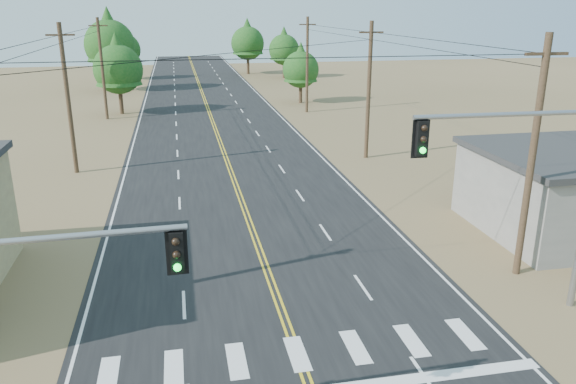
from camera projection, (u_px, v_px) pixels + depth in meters
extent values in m
cube|color=black|center=(231.00, 172.00, 38.98)|extent=(15.00, 200.00, 0.02)
cylinder|color=#4C3826|center=(68.00, 100.00, 37.35)|extent=(0.30, 0.30, 10.00)
cube|color=#4C3826|center=(60.00, 35.00, 36.03)|extent=(1.80, 0.12, 0.12)
cylinder|color=#4C3826|center=(102.00, 69.00, 55.98)|extent=(0.30, 0.30, 10.00)
cube|color=#4C3826|center=(98.00, 26.00, 54.67)|extent=(1.80, 0.12, 0.12)
cylinder|color=#4C3826|center=(532.00, 161.00, 22.59)|extent=(0.30, 0.30, 10.00)
cube|color=#4C3826|center=(547.00, 54.00, 21.28)|extent=(1.80, 0.12, 0.12)
cylinder|color=#4C3826|center=(369.00, 92.00, 41.22)|extent=(0.30, 0.30, 10.00)
cube|color=#4C3826|center=(371.00, 32.00, 39.91)|extent=(1.80, 0.12, 0.12)
cylinder|color=#4C3826|center=(307.00, 65.00, 59.86)|extent=(0.30, 0.30, 10.00)
cube|color=#4C3826|center=(308.00, 24.00, 58.55)|extent=(1.80, 0.12, 0.12)
cylinder|color=gray|center=(57.00, 238.00, 11.76)|extent=(5.41, 0.31, 0.14)
cube|color=black|center=(177.00, 252.00, 12.46)|extent=(0.32, 0.28, 0.97)
sphere|color=black|center=(176.00, 242.00, 12.22)|extent=(0.18, 0.18, 0.18)
sphere|color=black|center=(177.00, 255.00, 12.31)|extent=(0.18, 0.18, 0.18)
sphere|color=#0CE533|center=(177.00, 267.00, 12.41)|extent=(0.18, 0.18, 0.18)
cylinder|color=gray|center=(511.00, 114.00, 18.65)|extent=(6.88, 0.34, 0.17)
cube|color=black|center=(421.00, 138.00, 18.36)|extent=(0.38, 0.33, 1.16)
sphere|color=black|center=(425.00, 128.00, 18.07)|extent=(0.21, 0.21, 0.21)
sphere|color=black|center=(424.00, 139.00, 18.18)|extent=(0.21, 0.21, 0.21)
sphere|color=#0CE533|center=(423.00, 150.00, 18.30)|extent=(0.21, 0.21, 0.21)
cylinder|color=#3F2D1E|center=(121.00, 99.00, 59.90)|extent=(0.42, 0.42, 3.08)
cone|color=#154B17|center=(117.00, 59.00, 58.57)|extent=(4.79, 4.79, 5.47)
sphere|color=#154B17|center=(118.00, 69.00, 58.91)|extent=(5.13, 5.13, 5.13)
cylinder|color=#3F2D1E|center=(113.00, 76.00, 76.37)|extent=(0.50, 0.50, 4.00)
cone|color=#154B17|center=(109.00, 34.00, 74.64)|extent=(6.23, 6.23, 7.12)
sphere|color=#154B17|center=(110.00, 45.00, 75.09)|extent=(6.67, 6.67, 6.67)
cylinder|color=#3F2D1E|center=(126.00, 70.00, 88.84)|extent=(0.46, 0.46, 3.02)
cone|color=#154B17|center=(124.00, 42.00, 87.53)|extent=(4.70, 4.70, 5.37)
sphere|color=#154B17|center=(124.00, 50.00, 87.87)|extent=(5.04, 5.04, 5.04)
cylinder|color=#3F2D1E|center=(301.00, 92.00, 66.98)|extent=(0.40, 0.40, 2.56)
cone|color=#154B17|center=(301.00, 62.00, 65.86)|extent=(3.99, 3.99, 4.56)
sphere|color=#154B17|center=(301.00, 70.00, 66.15)|extent=(4.27, 4.27, 4.27)
cylinder|color=#3F2D1E|center=(284.00, 69.00, 90.95)|extent=(0.47, 0.47, 2.92)
cone|color=#154B17|center=(284.00, 43.00, 89.69)|extent=(4.54, 4.54, 5.19)
sphere|color=#154B17|center=(284.00, 50.00, 90.02)|extent=(4.86, 4.86, 4.86)
cylinder|color=#3F2D1E|center=(248.00, 64.00, 96.30)|extent=(0.46, 0.46, 3.36)
cone|color=#154B17|center=(247.00, 36.00, 94.85)|extent=(5.22, 5.22, 5.97)
sphere|color=#154B17|center=(248.00, 43.00, 95.23)|extent=(5.59, 5.59, 5.59)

